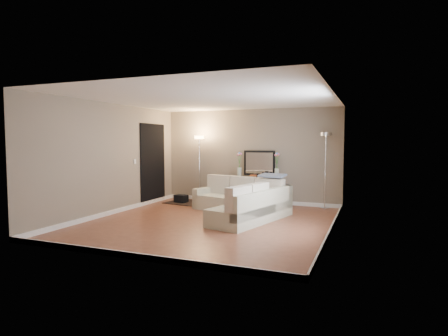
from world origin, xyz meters
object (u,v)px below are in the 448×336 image
at_px(console_table, 255,189).
at_px(floor_lamp_unlit, 326,155).
at_px(floor_lamp_lit, 199,155).
at_px(sectional_sofa, 243,202).

bearing_deg(console_table, floor_lamp_unlit, 2.49).
bearing_deg(floor_lamp_unlit, floor_lamp_lit, -177.67).
relative_size(sectional_sofa, console_table, 2.28).
bearing_deg(console_table, floor_lamp_lit, -177.84).
xyz_separation_m(sectional_sofa, console_table, (-0.19, 1.53, 0.12)).
bearing_deg(floor_lamp_lit, console_table, 2.16).
height_order(sectional_sofa, console_table, sectional_sofa).
relative_size(sectional_sofa, floor_lamp_unlit, 1.45).
bearing_deg(floor_lamp_lit, floor_lamp_unlit, 2.33).
xyz_separation_m(console_table, floor_lamp_unlit, (1.83, 0.08, 0.94)).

